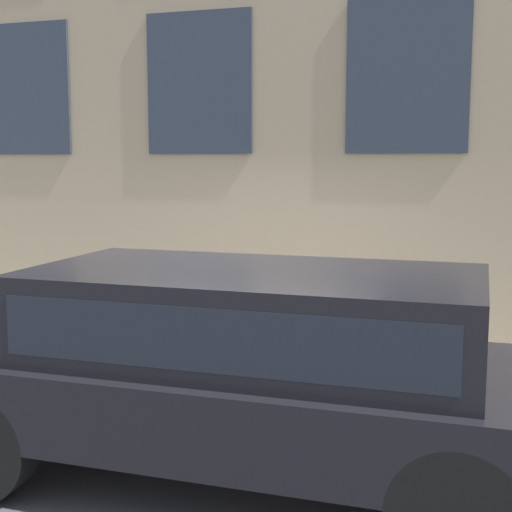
# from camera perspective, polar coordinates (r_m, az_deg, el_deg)

# --- Properties ---
(ground_plane) EXTENTS (80.00, 80.00, 0.00)m
(ground_plane) POSITION_cam_1_polar(r_m,az_deg,el_deg) (6.84, -1.91, -12.58)
(ground_plane) COLOR #47474C
(sidewalk) EXTENTS (2.40, 60.00, 0.17)m
(sidewalk) POSITION_cam_1_polar(r_m,az_deg,el_deg) (7.89, 1.06, -9.14)
(sidewalk) COLOR gray
(sidewalk) RESTS_ON ground_plane
(fire_hydrant) EXTENTS (0.31, 0.43, 0.70)m
(fire_hydrant) POSITION_cam_1_polar(r_m,az_deg,el_deg) (7.24, 1.73, -7.06)
(fire_hydrant) COLOR gray
(fire_hydrant) RESTS_ON sidewalk
(person) EXTENTS (0.28, 0.19, 1.16)m
(person) POSITION_cam_1_polar(r_m,az_deg,el_deg) (7.53, -1.66, -3.84)
(person) COLOR #232328
(person) RESTS_ON sidewalk
(parked_truck_charcoal_near) EXTENTS (1.89, 5.16, 1.59)m
(parked_truck_charcoal_near) POSITION_cam_1_polar(r_m,az_deg,el_deg) (5.24, -0.90, -8.08)
(parked_truck_charcoal_near) COLOR black
(parked_truck_charcoal_near) RESTS_ON ground_plane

